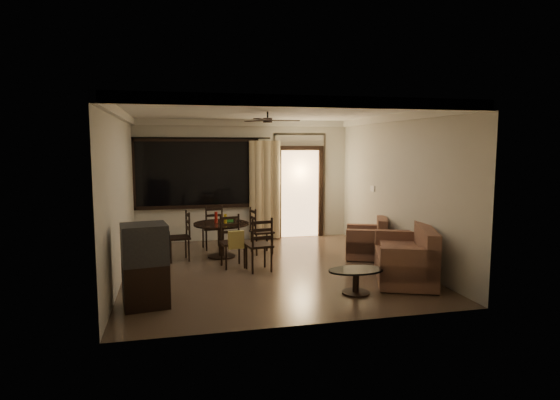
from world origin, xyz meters
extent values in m
plane|color=#7F6651|center=(0.00, 0.00, 0.00)|extent=(5.50, 5.50, 0.00)
plane|color=beige|center=(0.00, 2.75, 1.40)|extent=(5.00, 0.00, 5.00)
plane|color=beige|center=(0.00, -2.75, 1.40)|extent=(5.00, 0.00, 5.00)
plane|color=beige|center=(-2.50, 0.00, 1.40)|extent=(0.00, 5.50, 5.50)
plane|color=beige|center=(2.50, 0.00, 1.40)|extent=(0.00, 5.50, 5.50)
plane|color=white|center=(0.00, 0.00, 2.80)|extent=(5.50, 5.50, 0.00)
cube|color=black|center=(-1.10, 2.72, 1.57)|extent=(2.70, 0.04, 1.45)
cylinder|color=black|center=(-1.00, 2.63, 2.38)|extent=(3.20, 0.03, 0.03)
cube|color=#FFC684|center=(1.35, 2.71, 1.05)|extent=(0.91, 0.03, 2.08)
cube|color=white|center=(2.48, 1.05, 1.30)|extent=(0.02, 0.18, 0.12)
cylinder|color=black|center=(0.00, 0.00, 2.74)|extent=(0.03, 0.03, 0.12)
cylinder|color=black|center=(0.00, 0.00, 2.65)|extent=(0.16, 0.16, 0.08)
cylinder|color=black|center=(-0.73, 1.07, 0.66)|extent=(1.09, 1.09, 0.04)
cylinder|color=black|center=(-0.73, 1.07, 0.34)|extent=(0.11, 0.11, 0.64)
cylinder|color=black|center=(-0.73, 1.07, 0.01)|extent=(0.55, 0.55, 0.03)
cylinder|color=maroon|center=(-0.82, 1.10, 0.79)|extent=(0.06, 0.06, 0.22)
cylinder|color=#BC9714|center=(-0.65, 1.03, 0.77)|extent=(0.06, 0.06, 0.18)
cube|color=#28852D|center=(-0.54, 1.20, 0.71)|extent=(0.14, 0.10, 0.05)
cube|color=black|center=(-1.57, 0.95, 0.45)|extent=(0.47, 0.47, 0.04)
cube|color=black|center=(0.12, 1.18, 0.45)|extent=(0.47, 0.47, 0.04)
cube|color=black|center=(-0.61, 0.22, 0.45)|extent=(0.47, 0.47, 0.04)
cube|color=tan|center=(-0.58, 0.00, 0.55)|extent=(0.29, 0.12, 0.32)
cube|color=black|center=(-0.84, 1.86, 0.45)|extent=(0.47, 0.47, 0.04)
cube|color=black|center=(-2.05, -1.58, 0.30)|extent=(0.67, 0.63, 0.61)
cube|color=black|center=(-2.05, -1.58, 0.88)|extent=(0.67, 0.63, 0.54)
cube|color=black|center=(-1.75, -1.54, 0.88)|extent=(0.09, 0.43, 0.37)
cube|color=#462720|center=(2.05, -1.21, 0.23)|extent=(1.42, 1.85, 0.41)
cube|color=#462720|center=(2.36, -1.33, 0.57)|extent=(0.80, 1.60, 0.67)
cube|color=#462720|center=(1.78, -1.89, 0.43)|extent=(0.88, 0.49, 0.51)
cube|color=#462720|center=(2.32, -0.53, 0.43)|extent=(0.88, 0.49, 0.51)
cube|color=#462720|center=(2.00, -1.19, 0.46)|extent=(1.10, 1.57, 0.12)
cube|color=#462720|center=(2.05, 0.33, 0.20)|extent=(1.02, 1.02, 0.37)
cube|color=#462720|center=(2.32, 0.21, 0.50)|extent=(0.47, 0.79, 0.60)
cube|color=#462720|center=(1.93, 0.05, 0.38)|extent=(0.78, 0.45, 0.46)
cube|color=#462720|center=(2.17, 0.61, 0.38)|extent=(0.78, 0.45, 0.46)
cube|color=#462720|center=(2.01, 0.35, 0.41)|extent=(0.74, 0.76, 0.11)
ellipsoid|color=navy|center=(2.01, 0.35, 0.52)|extent=(0.33, 0.27, 0.10)
ellipsoid|color=black|center=(0.99, -1.73, 0.36)|extent=(0.85, 0.51, 0.03)
cylinder|color=black|center=(0.99, -1.73, 0.18)|extent=(0.09, 0.09, 0.34)
cylinder|color=black|center=(0.99, -1.73, 0.01)|extent=(0.42, 0.42, 0.03)
cube|color=black|center=(-0.19, -0.13, 0.46)|extent=(0.49, 0.49, 0.04)
camera|label=1|loc=(-1.67, -8.11, 2.22)|focal=30.00mm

